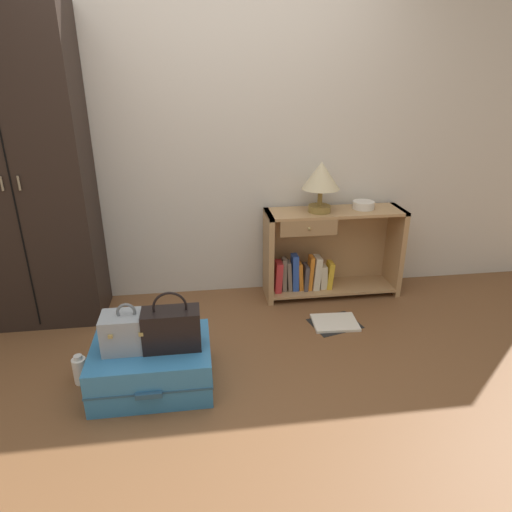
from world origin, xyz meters
The scene contains 11 objects.
ground_plane centered at (0.00, 0.00, 0.00)m, with size 9.00×9.00×0.00m, color brown.
back_wall centered at (0.00, 1.50, 1.30)m, with size 6.40×0.10×2.60m, color beige.
wardrobe centered at (-1.28, 1.20, 1.06)m, with size 0.84×0.47×2.12m.
bookshelf centered at (0.85, 1.28, 0.34)m, with size 1.08×0.33×0.71m.
table_lamp centered at (0.77, 1.25, 0.96)m, with size 0.28×0.28×0.38m.
bowl centered at (1.13, 1.28, 0.73)m, with size 0.17×0.17×0.06m, color silver.
suitcase_large centered at (-0.45, 0.27, 0.13)m, with size 0.68×0.54×0.27m.
train_case centered at (-0.56, 0.26, 0.37)m, with size 0.29×0.19×0.28m.
handbag centered at (-0.32, 0.24, 0.39)m, with size 0.32×0.15×0.35m.
bottle centered at (-0.88, 0.35, 0.08)m, with size 0.08×0.08×0.18m.
open_book_on_floor centered at (0.80, 0.78, 0.01)m, with size 0.39×0.34×0.02m.
Camera 1 is at (-0.16, -1.97, 1.71)m, focal length 31.86 mm.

